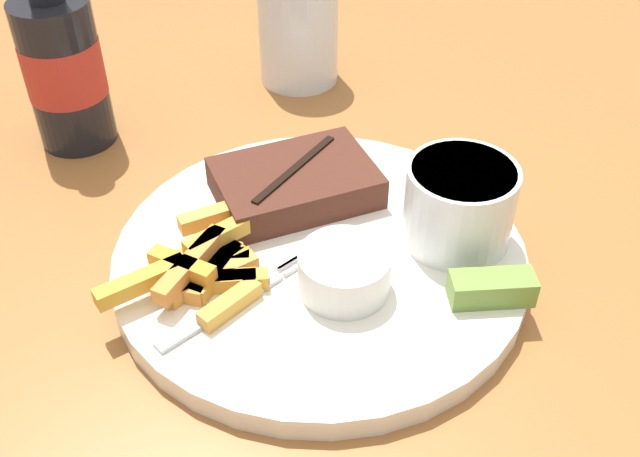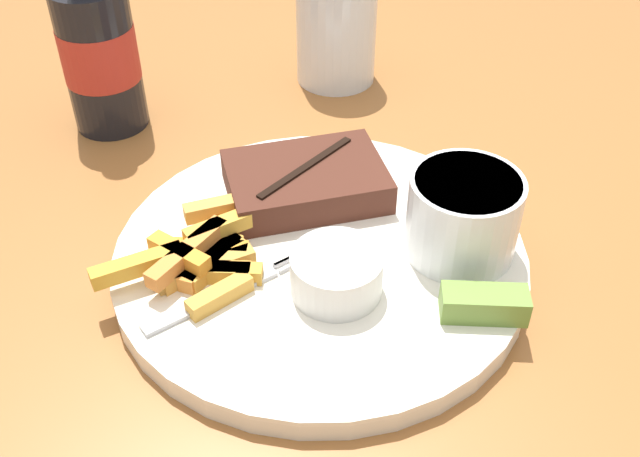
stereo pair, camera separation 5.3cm
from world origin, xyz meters
TOP-DOWN VIEW (x-y plane):
  - dining_table at (0.00, 0.00)m, footprint 1.42×1.44m
  - dinner_plate at (0.00, 0.00)m, footprint 0.30×0.30m
  - steak_portion at (0.02, 0.06)m, footprint 0.14×0.11m
  - fries_pile at (-0.08, 0.02)m, footprint 0.14×0.10m
  - coleslaw_cup at (0.09, -0.05)m, footprint 0.08×0.08m
  - dipping_sauce_cup at (-0.01, -0.04)m, footprint 0.06×0.06m
  - pickle_spear at (0.06, -0.11)m, footprint 0.06×0.05m
  - fork_utensil at (-0.08, -0.01)m, footprint 0.13×0.03m
  - beer_bottle at (-0.07, 0.27)m, footprint 0.07×0.07m
  - drinking_glass at (0.15, 0.24)m, footprint 0.08×0.08m

SIDE VIEW (x-z plane):
  - dining_table at x=0.00m, z-range 0.32..1.10m
  - dinner_plate at x=0.00m, z-range 0.77..0.79m
  - fork_utensil at x=-0.08m, z-range 0.79..0.79m
  - fries_pile at x=-0.08m, z-range 0.79..0.81m
  - pickle_spear at x=0.06m, z-range 0.79..0.81m
  - steak_portion at x=0.02m, z-range 0.79..0.82m
  - dipping_sauce_cup at x=-0.01m, z-range 0.79..0.82m
  - coleslaw_cup at x=0.09m, z-range 0.79..0.86m
  - drinking_glass at x=0.15m, z-range 0.77..0.88m
  - beer_bottle at x=-0.07m, z-range 0.74..0.96m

